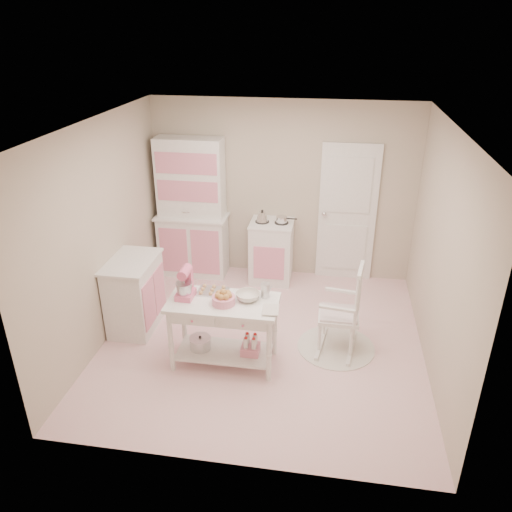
{
  "coord_description": "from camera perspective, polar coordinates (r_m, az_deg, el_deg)",
  "views": [
    {
      "loc": [
        0.72,
        -5.01,
        3.55
      ],
      "look_at": [
        -0.09,
        0.02,
        1.13
      ],
      "focal_mm": 35.0,
      "sensor_mm": 36.0,
      "label": 1
    }
  ],
  "objects": [
    {
      "name": "work_table",
      "position": [
        5.63,
        -3.69,
        -8.69
      ],
      "size": [
        1.2,
        0.6,
        0.8
      ],
      "primitive_type": "cube",
      "color": "white",
      "rests_on": "ground"
    },
    {
      "name": "recipe_book",
      "position": [
        5.24,
        0.74,
        -6.15
      ],
      "size": [
        0.18,
        0.24,
        0.02
      ],
      "primitive_type": "imported",
      "rotation": [
        0.0,
        0.0,
        0.06
      ],
      "color": "silver",
      "rests_on": "work_table"
    },
    {
      "name": "lace_rug",
      "position": [
        6.14,
        9.12,
        -10.21
      ],
      "size": [
        0.92,
        0.92,
        0.01
      ],
      "primitive_type": "cylinder",
      "color": "white",
      "rests_on": "ground"
    },
    {
      "name": "stove",
      "position": [
        7.35,
        1.77,
        0.55
      ],
      "size": [
        0.62,
        0.57,
        0.92
      ],
      "primitive_type": "cube",
      "color": "white",
      "rests_on": "ground"
    },
    {
      "name": "rocking_chair",
      "position": [
        5.85,
        9.48,
        -5.87
      ],
      "size": [
        0.57,
        0.78,
        1.1
      ],
      "primitive_type": "cube",
      "rotation": [
        0.0,
        0.0,
        -0.13
      ],
      "color": "white",
      "rests_on": "ground"
    },
    {
      "name": "metal_pitcher",
      "position": [
        5.44,
        1.08,
        -3.95
      ],
      "size": [
        0.1,
        0.1,
        0.17
      ],
      "primitive_type": "cylinder",
      "color": "silver",
      "rests_on": "work_table"
    },
    {
      "name": "cookie_tray",
      "position": [
        5.59,
        -4.91,
        -4.05
      ],
      "size": [
        0.34,
        0.24,
        0.02
      ],
      "primitive_type": "cube",
      "color": "silver",
      "rests_on": "work_table"
    },
    {
      "name": "base_cabinet",
      "position": [
        6.41,
        -13.69,
        -4.22
      ],
      "size": [
        0.54,
        0.84,
        0.92
      ],
      "primitive_type": "cube",
      "color": "white",
      "rests_on": "ground"
    },
    {
      "name": "door",
      "position": [
        7.34,
        10.38,
        4.8
      ],
      "size": [
        0.82,
        0.05,
        2.04
      ],
      "primitive_type": "cube",
      "color": "white",
      "rests_on": "ground"
    },
    {
      "name": "hutch",
      "position": [
        7.41,
        -7.39,
        5.4
      ],
      "size": [
        1.06,
        0.5,
        2.08
      ],
      "primitive_type": "cube",
      "color": "white",
      "rests_on": "ground"
    },
    {
      "name": "mixing_bowl",
      "position": [
        5.42,
        -0.94,
        -4.62
      ],
      "size": [
        0.26,
        0.26,
        0.08
      ],
      "primitive_type": "imported",
      "color": "silver",
      "rests_on": "work_table"
    },
    {
      "name": "bread_basket",
      "position": [
        5.35,
        -3.73,
        -5.06
      ],
      "size": [
        0.25,
        0.25,
        0.09
      ],
      "primitive_type": "cylinder",
      "color": "pink",
      "rests_on": "work_table"
    },
    {
      "name": "stand_mixer",
      "position": [
        5.45,
        -8.13,
        -3.14
      ],
      "size": [
        0.21,
        0.29,
        0.34
      ],
      "primitive_type": "cube",
      "rotation": [
        0.0,
        0.0,
        -0.03
      ],
      "color": "pink",
      "rests_on": "work_table"
    },
    {
      "name": "room_shell",
      "position": [
        5.41,
        0.88,
        4.8
      ],
      "size": [
        3.84,
        3.84,
        2.62
      ],
      "color": "pink",
      "rests_on": "ground"
    }
  ]
}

